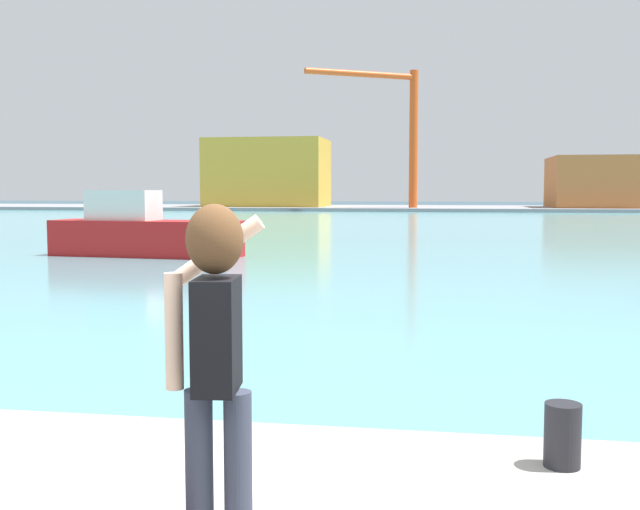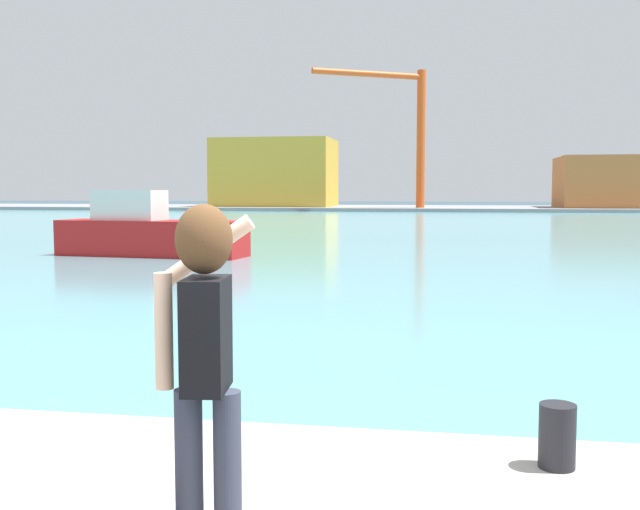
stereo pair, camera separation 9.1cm
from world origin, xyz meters
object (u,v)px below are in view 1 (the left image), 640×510
object	(u,v)px
warehouse_left	(268,173)
port_crane	(399,121)
person_photographer	(215,341)
harbor_bollard	(563,435)
boat_moored	(142,232)
warehouse_right	(593,182)

from	to	relation	value
warehouse_left	port_crane	bearing A→B (deg)	-18.07
person_photographer	harbor_bollard	xyz separation A→B (m)	(1.88, 1.48, -0.85)
port_crane	person_photographer	bearing A→B (deg)	-87.11
port_crane	boat_moored	bearing A→B (deg)	-95.27
harbor_bollard	boat_moored	distance (m)	24.64
person_photographer	boat_moored	distance (m)	25.15
warehouse_left	port_crane	distance (m)	18.76
warehouse_right	person_photographer	bearing A→B (deg)	-101.61
boat_moored	warehouse_right	distance (m)	73.94
warehouse_right	harbor_bollard	bearing A→B (deg)	-100.64
warehouse_left	person_photographer	bearing A→B (deg)	-76.83
person_photographer	boat_moored	size ratio (longest dim) A/B	0.24
harbor_bollard	warehouse_right	size ratio (longest dim) A/B	0.04
warehouse_left	port_crane	world-z (taller)	port_crane
harbor_bollard	warehouse_left	distance (m)	92.30
person_photographer	warehouse_right	distance (m)	93.03
harbor_bollard	port_crane	distance (m)	84.52
port_crane	warehouse_left	bearing A→B (deg)	161.93
person_photographer	boat_moored	bearing A→B (deg)	16.59
harbor_bollard	port_crane	xyz separation A→B (m)	(-6.18, 83.74, 9.65)
harbor_bollard	warehouse_left	world-z (taller)	warehouse_left
person_photographer	harbor_bollard	bearing A→B (deg)	-58.82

